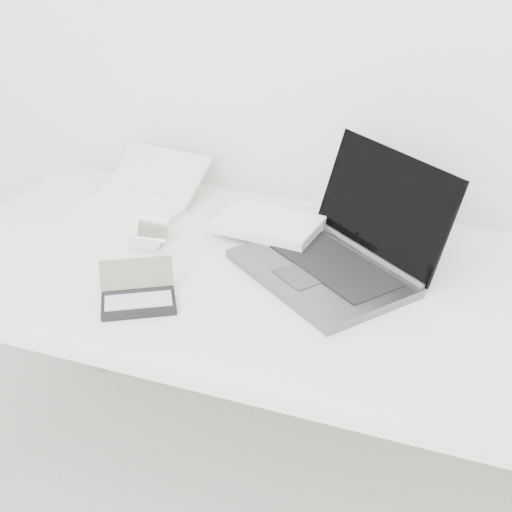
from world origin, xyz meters
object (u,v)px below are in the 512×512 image
(laptop_large, at_px, (322,245))
(netbook_open_white, at_px, (136,201))
(palmtop_charcoal, at_px, (138,297))
(desk, at_px, (274,291))

(laptop_large, distance_m, netbook_open_white, 0.55)
(palmtop_charcoal, bearing_deg, desk, 13.88)
(laptop_large, height_order, palmtop_charcoal, laptop_large)
(desk, height_order, netbook_open_white, netbook_open_white)
(netbook_open_white, height_order, palmtop_charcoal, netbook_open_white)
(desk, relative_size, netbook_open_white, 4.52)
(desk, xyz_separation_m, palmtop_charcoal, (-0.23, -0.22, 0.06))
(netbook_open_white, xyz_separation_m, palmtop_charcoal, (0.23, -0.41, -0.01))
(desk, bearing_deg, netbook_open_white, 157.21)
(laptop_large, bearing_deg, desk, -95.61)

